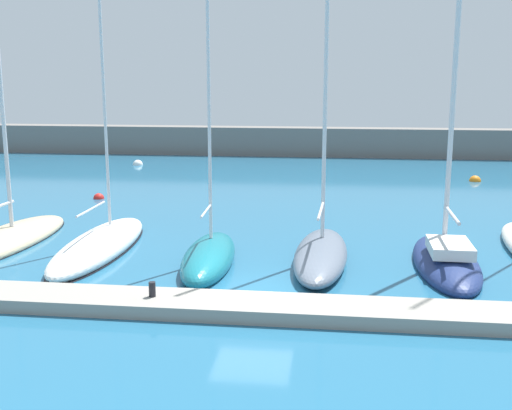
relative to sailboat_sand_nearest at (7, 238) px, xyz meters
The scene contains 12 objects.
ground_plane 11.74m from the sailboat_sand_nearest, 23.44° to the right, with size 120.00×120.00×0.00m, color #236084.
dock_pier 12.60m from the sailboat_sand_nearest, 31.28° to the right, with size 27.18×1.72×0.40m, color gray.
breakwater_seawall 32.42m from the sailboat_sand_nearest, 70.59° to the left, with size 108.00×2.09×2.42m, color slate.
sailboat_sand_nearest is the anchor object (origin of this frame).
sailboat_white_second 4.30m from the sailboat_sand_nearest, ahead, with size 2.20×8.65×14.89m.
sailboat_teal_third 9.06m from the sailboat_sand_nearest, 12.72° to the right, with size 2.02×6.08×9.67m.
sailboat_slate_fourth 12.91m from the sailboat_sand_nearest, ahead, with size 2.16×7.16×14.61m.
sailboat_navy_fifth 17.35m from the sailboat_sand_nearest, ahead, with size 2.30×7.02×12.66m.
mooring_buoy_orange 29.01m from the sailboat_sand_nearest, 39.37° to the left, with size 0.75×0.75×0.75m, color orange.
mooring_buoy_white 23.27m from the sailboat_sand_nearest, 94.42° to the left, with size 0.77×0.77×0.77m, color white.
mooring_buoy_red 9.67m from the sailboat_sand_nearest, 88.63° to the left, with size 0.60×0.60×0.60m, color red.
dock_bollard 10.40m from the sailboat_sand_nearest, 39.03° to the right, with size 0.20×0.20×0.44m, color black.
Camera 1 is at (2.45, -18.76, 6.70)m, focal length 44.04 mm.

